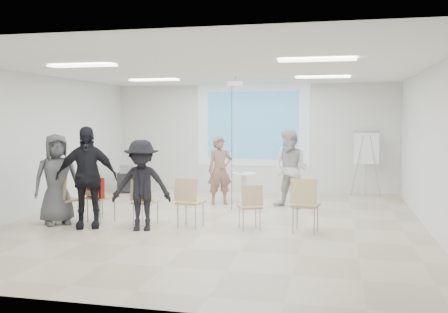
% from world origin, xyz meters
% --- Properties ---
extents(floor, '(8.00, 9.00, 0.10)m').
position_xyz_m(floor, '(0.00, 0.00, -0.05)').
color(floor, beige).
rests_on(floor, ground).
extents(ceiling, '(8.00, 9.00, 0.10)m').
position_xyz_m(ceiling, '(0.00, 0.00, 3.05)').
color(ceiling, white).
rests_on(ceiling, wall_back).
extents(wall_back, '(8.00, 0.10, 3.00)m').
position_xyz_m(wall_back, '(0.00, 4.55, 1.50)').
color(wall_back, silver).
rests_on(wall_back, floor).
extents(wall_left, '(0.10, 9.00, 3.00)m').
position_xyz_m(wall_left, '(-4.05, 0.00, 1.50)').
color(wall_left, silver).
rests_on(wall_left, floor).
extents(wall_right, '(0.10, 9.00, 3.00)m').
position_xyz_m(wall_right, '(4.05, 0.00, 1.50)').
color(wall_right, silver).
rests_on(wall_right, floor).
extents(projection_halo, '(3.20, 0.01, 2.30)m').
position_xyz_m(projection_halo, '(0.00, 4.49, 1.85)').
color(projection_halo, silver).
rests_on(projection_halo, wall_back).
extents(projection_image, '(2.60, 0.01, 1.90)m').
position_xyz_m(projection_image, '(0.00, 4.47, 1.85)').
color(projection_image, teal).
rests_on(projection_image, wall_back).
extents(pedestal_table, '(0.74, 0.74, 0.74)m').
position_xyz_m(pedestal_table, '(0.12, 2.48, 0.41)').
color(pedestal_table, silver).
rests_on(pedestal_table, floor).
extents(player_left, '(0.81, 0.71, 1.84)m').
position_xyz_m(player_left, '(-0.38, 2.03, 0.92)').
color(player_left, '#8F6A58').
rests_on(player_left, floor).
extents(player_right, '(1.20, 1.11, 1.99)m').
position_xyz_m(player_right, '(1.31, 1.88, 1.00)').
color(player_right, silver).
rests_on(player_right, floor).
extents(controller_left, '(0.10, 0.13, 0.04)m').
position_xyz_m(controller_left, '(-0.20, 2.28, 1.21)').
color(controller_left, white).
rests_on(controller_left, player_left).
extents(controller_right, '(0.10, 0.14, 0.04)m').
position_xyz_m(controller_right, '(1.13, 2.13, 1.34)').
color(controller_right, white).
rests_on(controller_right, player_right).
extents(chair_far_left, '(0.56, 0.58, 0.89)m').
position_xyz_m(chair_far_left, '(-2.89, -0.67, 0.53)').
color(chair_far_left, tan).
rests_on(chair_far_left, floor).
extents(chair_left_mid, '(0.62, 0.64, 0.98)m').
position_xyz_m(chair_left_mid, '(-2.26, -0.52, 0.58)').
color(chair_left_mid, tan).
rests_on(chair_left_mid, floor).
extents(chair_left_inner, '(0.47, 0.50, 0.90)m').
position_xyz_m(chair_left_inner, '(-1.26, -0.60, 0.53)').
color(chair_left_inner, tan).
rests_on(chair_left_inner, floor).
extents(chair_center, '(0.51, 0.54, 0.95)m').
position_xyz_m(chair_center, '(-0.36, -0.59, 0.56)').
color(chair_center, tan).
rests_on(chair_center, floor).
extents(chair_right_inner, '(0.53, 0.55, 0.84)m').
position_xyz_m(chair_right_inner, '(0.80, -0.50, 0.50)').
color(chair_right_inner, tan).
rests_on(chair_right_inner, floor).
extents(chair_right_far, '(0.52, 0.56, 1.00)m').
position_xyz_m(chair_right_far, '(1.79, -0.56, 0.59)').
color(chair_right_far, tan).
rests_on(chair_right_far, floor).
extents(red_jacket, '(0.42, 0.25, 0.40)m').
position_xyz_m(red_jacket, '(-2.23, -0.66, 0.72)').
color(red_jacket, maroon).
rests_on(red_jacket, chair_left_mid).
extents(laptop, '(0.36, 0.28, 0.03)m').
position_xyz_m(laptop, '(-1.25, -0.50, 0.48)').
color(laptop, black).
rests_on(laptop, chair_left_inner).
extents(audience_left, '(1.46, 1.17, 2.19)m').
position_xyz_m(audience_left, '(-2.26, -0.96, 1.10)').
color(audience_left, black).
rests_on(audience_left, floor).
extents(audience_mid, '(1.35, 0.93, 1.89)m').
position_xyz_m(audience_mid, '(-1.16, -0.95, 0.95)').
color(audience_mid, black).
rests_on(audience_mid, floor).
extents(audience_outer, '(1.15, 1.11, 1.97)m').
position_xyz_m(audience_outer, '(-2.97, -0.81, 0.99)').
color(audience_outer, '#535458').
rests_on(audience_outer, floor).
extents(flipchart_easel, '(0.75, 0.57, 1.74)m').
position_xyz_m(flipchart_easel, '(3.09, 4.04, 1.28)').
color(flipchart_easel, gray).
rests_on(flipchart_easel, floor).
extents(av_cart, '(0.61, 0.55, 0.76)m').
position_xyz_m(av_cart, '(-3.32, 3.29, 0.35)').
color(av_cart, black).
rests_on(av_cart, floor).
extents(ceiling_projector, '(0.30, 0.25, 3.00)m').
position_xyz_m(ceiling_projector, '(0.10, 1.49, 2.69)').
color(ceiling_projector, white).
rests_on(ceiling_projector, ceiling).
extents(fluor_panel_nw, '(1.20, 0.30, 0.02)m').
position_xyz_m(fluor_panel_nw, '(-2.00, 2.00, 2.97)').
color(fluor_panel_nw, white).
rests_on(fluor_panel_nw, ceiling).
extents(fluor_panel_ne, '(1.20, 0.30, 0.02)m').
position_xyz_m(fluor_panel_ne, '(2.00, 2.00, 2.97)').
color(fluor_panel_ne, white).
rests_on(fluor_panel_ne, ceiling).
extents(fluor_panel_sw, '(1.20, 0.30, 0.02)m').
position_xyz_m(fluor_panel_sw, '(-2.00, -1.50, 2.97)').
color(fluor_panel_sw, white).
rests_on(fluor_panel_sw, ceiling).
extents(fluor_panel_se, '(1.20, 0.30, 0.02)m').
position_xyz_m(fluor_panel_se, '(2.00, -1.50, 2.97)').
color(fluor_panel_se, white).
rests_on(fluor_panel_se, ceiling).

